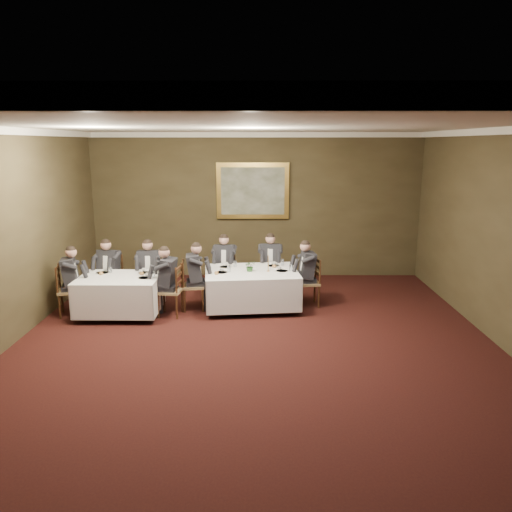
{
  "coord_description": "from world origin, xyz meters",
  "views": [
    {
      "loc": [
        0.06,
        -7.15,
        3.25
      ],
      "look_at": [
        0.01,
        2.1,
        1.15
      ],
      "focal_mm": 35.0,
      "sensor_mm": 36.0,
      "label": 1
    }
  ],
  "objects_px": {
    "diner_main_endleft": "(193,285)",
    "chair_sec_backleft": "(111,289)",
    "diner_main_backright": "(270,271)",
    "candlestick": "(268,263)",
    "chair_sec_backright": "(151,289)",
    "chair_sec_endright": "(171,301)",
    "diner_main_backleft": "(225,272)",
    "painting": "(253,191)",
    "table_second": "(120,293)",
    "diner_sec_endleft": "(70,289)",
    "diner_main_endright": "(308,281)",
    "diner_sec_backleft": "(110,279)",
    "diner_sec_endright": "(170,290)",
    "chair_sec_endleft": "(70,301)",
    "chair_main_endleft": "(193,296)",
    "diner_sec_backright": "(150,279)",
    "table_main": "(251,286)",
    "chair_main_backleft": "(225,282)",
    "chair_main_endright": "(309,292)",
    "chair_main_backright": "(270,281)",
    "centerpiece": "(250,266)"
  },
  "relations": [
    {
      "from": "chair_main_endleft",
      "to": "diner_main_endright",
      "type": "bearing_deg",
      "value": 88.37
    },
    {
      "from": "chair_main_backleft",
      "to": "diner_sec_endright",
      "type": "relative_size",
      "value": 0.74
    },
    {
      "from": "chair_main_endleft",
      "to": "painting",
      "type": "height_order",
      "value": "painting"
    },
    {
      "from": "diner_main_endleft",
      "to": "chair_sec_backleft",
      "type": "xyz_separation_m",
      "value": [
        -1.77,
        0.44,
        -0.23
      ]
    },
    {
      "from": "diner_sec_endleft",
      "to": "painting",
      "type": "distance_m",
      "value": 4.83
    },
    {
      "from": "diner_main_backright",
      "to": "chair_main_endright",
      "type": "distance_m",
      "value": 1.18
    },
    {
      "from": "diner_main_endleft",
      "to": "chair_sec_backleft",
      "type": "height_order",
      "value": "diner_main_endleft"
    },
    {
      "from": "chair_main_backleft",
      "to": "painting",
      "type": "height_order",
      "value": "painting"
    },
    {
      "from": "table_main",
      "to": "candlestick",
      "type": "height_order",
      "value": "candlestick"
    },
    {
      "from": "table_main",
      "to": "chair_main_backright",
      "type": "xyz_separation_m",
      "value": [
        0.4,
        1.0,
        -0.17
      ]
    },
    {
      "from": "diner_main_endleft",
      "to": "chair_main_endleft",
      "type": "bearing_deg",
      "value": -90.0
    },
    {
      "from": "chair_sec_backright",
      "to": "chair_sec_endright",
      "type": "relative_size",
      "value": 1.0
    },
    {
      "from": "diner_sec_backleft",
      "to": "painting",
      "type": "relative_size",
      "value": 0.77
    },
    {
      "from": "chair_main_backright",
      "to": "diner_sec_endright",
      "type": "bearing_deg",
      "value": 37.47
    },
    {
      "from": "chair_sec_endleft",
      "to": "painting",
      "type": "xyz_separation_m",
      "value": [
        3.49,
        2.95,
        1.84
      ]
    },
    {
      "from": "chair_sec_backright",
      "to": "diner_sec_endright",
      "type": "bearing_deg",
      "value": 124.17
    },
    {
      "from": "chair_sec_backleft",
      "to": "diner_sec_backright",
      "type": "xyz_separation_m",
      "value": [
        0.82,
        -0.01,
        0.23
      ]
    },
    {
      "from": "chair_sec_backleft",
      "to": "painting",
      "type": "distance_m",
      "value": 4.07
    },
    {
      "from": "table_second",
      "to": "candlestick",
      "type": "height_order",
      "value": "candlestick"
    },
    {
      "from": "table_second",
      "to": "chair_main_endleft",
      "type": "relative_size",
      "value": 1.55
    },
    {
      "from": "painting",
      "to": "candlestick",
      "type": "bearing_deg",
      "value": -82.4
    },
    {
      "from": "centerpiece",
      "to": "diner_main_endleft",
      "type": "bearing_deg",
      "value": -175.53
    },
    {
      "from": "diner_main_backleft",
      "to": "painting",
      "type": "height_order",
      "value": "painting"
    },
    {
      "from": "chair_main_backright",
      "to": "diner_main_backright",
      "type": "relative_size",
      "value": 0.74
    },
    {
      "from": "chair_main_endright",
      "to": "diner_sec_endright",
      "type": "xyz_separation_m",
      "value": [
        -2.72,
        -0.6,
        0.23
      ]
    },
    {
      "from": "diner_sec_backright",
      "to": "painting",
      "type": "height_order",
      "value": "painting"
    },
    {
      "from": "table_second",
      "to": "diner_main_endright",
      "type": "bearing_deg",
      "value": 9.2
    },
    {
      "from": "chair_main_backleft",
      "to": "diner_sec_endleft",
      "type": "xyz_separation_m",
      "value": [
        -2.89,
        -1.36,
        0.23
      ]
    },
    {
      "from": "diner_main_backright",
      "to": "diner_sec_backleft",
      "type": "relative_size",
      "value": 1.0
    },
    {
      "from": "diner_main_backleft",
      "to": "centerpiece",
      "type": "height_order",
      "value": "diner_main_backleft"
    },
    {
      "from": "chair_sec_endleft",
      "to": "chair_sec_backleft",
      "type": "bearing_deg",
      "value": 130.02
    },
    {
      "from": "diner_main_endright",
      "to": "diner_sec_endleft",
      "type": "distance_m",
      "value": 4.67
    },
    {
      "from": "chair_main_endright",
      "to": "painting",
      "type": "distance_m",
      "value": 3.2
    },
    {
      "from": "chair_main_endleft",
      "to": "centerpiece",
      "type": "distance_m",
      "value": 1.29
    },
    {
      "from": "chair_main_endright",
      "to": "chair_main_backleft",
      "type": "bearing_deg",
      "value": 59.65
    },
    {
      "from": "chair_main_backleft",
      "to": "chair_sec_endright",
      "type": "distance_m",
      "value": 1.67
    },
    {
      "from": "chair_main_backleft",
      "to": "chair_sec_backright",
      "type": "xyz_separation_m",
      "value": [
        -1.51,
        -0.58,
        0.0
      ]
    },
    {
      "from": "chair_sec_endright",
      "to": "painting",
      "type": "xyz_separation_m",
      "value": [
        1.54,
        2.95,
        1.84
      ]
    },
    {
      "from": "diner_main_backleft",
      "to": "diner_sec_endleft",
      "type": "relative_size",
      "value": 1.0
    },
    {
      "from": "diner_main_endright",
      "to": "diner_sec_backleft",
      "type": "height_order",
      "value": "same"
    },
    {
      "from": "diner_main_endleft",
      "to": "chair_main_backleft",
      "type": "bearing_deg",
      "value": 143.38
    },
    {
      "from": "table_main",
      "to": "chair_main_endright",
      "type": "distance_m",
      "value": 1.18
    },
    {
      "from": "diner_sec_endleft",
      "to": "diner_sec_backleft",
      "type": "bearing_deg",
      "value": 130.21
    },
    {
      "from": "diner_main_backright",
      "to": "diner_sec_backright",
      "type": "distance_m",
      "value": 2.59
    },
    {
      "from": "chair_main_backright",
      "to": "painting",
      "type": "relative_size",
      "value": 0.57
    },
    {
      "from": "table_second",
      "to": "diner_sec_endleft",
      "type": "distance_m",
      "value": 0.96
    },
    {
      "from": "chair_main_backright",
      "to": "centerpiece",
      "type": "distance_m",
      "value": 1.26
    },
    {
      "from": "diner_sec_endleft",
      "to": "diner_sec_endright",
      "type": "bearing_deg",
      "value": 75.43
    },
    {
      "from": "diner_main_backright",
      "to": "candlestick",
      "type": "xyz_separation_m",
      "value": [
        -0.06,
        -1.01,
        0.43
      ]
    },
    {
      "from": "diner_sec_backright",
      "to": "diner_sec_endright",
      "type": "relative_size",
      "value": 1.0
    }
  ]
}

